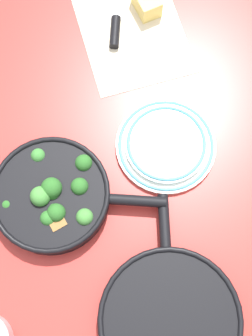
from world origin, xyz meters
TOP-DOWN VIEW (x-y plane):
  - ground_plane at (0.00, 0.00)m, footprint 14.00×14.00m
  - dining_table_red at (0.00, 0.00)m, footprint 1.24×0.96m
  - skillet_broccoli at (0.00, -0.17)m, footprint 0.26×0.37m
  - skillet_eggs at (0.34, -0.04)m, footprint 0.40×0.30m
  - parchment_sheet at (-0.38, 0.15)m, footprint 0.41×0.29m
  - grater_knife at (-0.39, 0.13)m, footprint 0.25×0.13m
  - cheese_block at (-0.38, 0.21)m, footprint 0.08×0.06m
  - dinner_plate_stack at (-0.02, 0.11)m, footprint 0.23×0.23m

SIDE VIEW (x-z plane):
  - ground_plane at x=0.00m, z-range 0.00..0.00m
  - dining_table_red at x=0.00m, z-range 0.30..1.04m
  - parchment_sheet at x=-0.38m, z-range 0.75..0.75m
  - grater_knife at x=-0.39m, z-range 0.74..0.77m
  - dinner_plate_stack at x=-0.02m, z-range 0.75..0.77m
  - skillet_eggs at x=0.34m, z-range 0.75..0.79m
  - cheese_block at x=-0.38m, z-range 0.75..0.80m
  - skillet_broccoli at x=0.00m, z-range 0.74..0.81m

